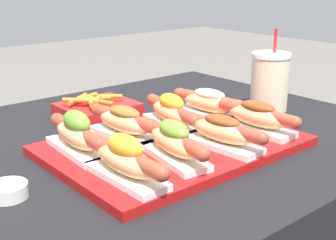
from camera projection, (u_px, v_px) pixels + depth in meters
serving_tray at (174, 145)px, 0.95m from camera, size 0.49×0.34×0.02m
hot_dog_0 at (125, 159)px, 0.76m from camera, size 0.06×0.21×0.08m
hot_dog_1 at (174, 142)px, 0.84m from camera, size 0.09×0.21×0.07m
hot_dog_2 at (222, 131)px, 0.90m from camera, size 0.07×0.21×0.06m
hot_dog_3 at (257, 116)px, 0.99m from camera, size 0.07×0.21×0.07m
hot_dog_4 at (77, 134)px, 0.88m from camera, size 0.07×0.21×0.08m
hot_dog_5 at (125, 122)px, 0.95m from camera, size 0.08×0.21×0.07m
hot_dog_6 at (172, 112)px, 1.02m from camera, size 0.09×0.21×0.07m
hot_dog_7 at (209, 103)px, 1.09m from camera, size 0.09×0.21×0.07m
sauce_bowl at (8, 190)px, 0.75m from camera, size 0.06×0.06×0.02m
drink_cup at (270, 81)px, 1.20m from camera, size 0.10×0.10×0.21m
fries_basket at (97, 110)px, 1.15m from camera, size 0.17×0.15×0.06m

